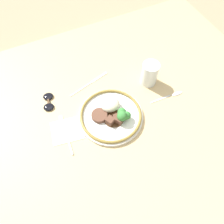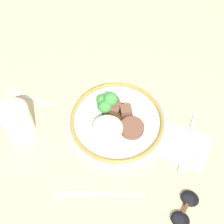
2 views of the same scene
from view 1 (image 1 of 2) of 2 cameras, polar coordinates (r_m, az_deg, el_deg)
name	(u,v)px [view 1 (image 1 of 2)]	position (r m, az deg, el deg)	size (l,w,h in m)	color
ground_plane	(119,123)	(0.97, 1.86, -2.77)	(8.00, 8.00, 0.00)	#998466
dining_table	(119,120)	(0.95, 1.89, -2.17)	(1.51, 1.24, 0.04)	tan
napkin	(67,130)	(0.92, -11.58, -4.70)	(0.15, 0.13, 0.00)	silver
plate	(112,114)	(0.92, -0.10, -0.65)	(0.27, 0.27, 0.07)	white
juice_glass	(149,74)	(1.02, 9.75, 9.65)	(0.08, 0.08, 0.11)	yellow
fork	(65,130)	(0.92, -12.19, -4.73)	(0.02, 0.19, 0.00)	silver
knife	(91,83)	(1.04, -5.62, 7.59)	(0.21, 0.07, 0.00)	silver
spoon	(173,95)	(1.03, 15.55, 4.42)	(0.16, 0.02, 0.01)	silver
sunglasses	(48,102)	(1.01, -16.27, 2.62)	(0.07, 0.11, 0.01)	black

